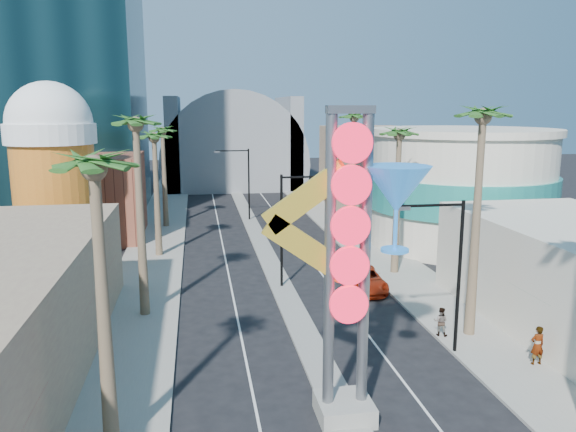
{
  "coord_description": "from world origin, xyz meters",
  "views": [
    {
      "loc": [
        -5.64,
        -17.29,
        12.5
      ],
      "look_at": [
        0.24,
        18.68,
        5.39
      ],
      "focal_mm": 35.0,
      "sensor_mm": 36.0,
      "label": 1
    }
  ],
  "objects_px": {
    "red_pickup": "(363,279)",
    "pedestrian_a": "(537,345)",
    "pedestrian_b": "(441,321)",
    "neon_sign": "(368,244)"
  },
  "relations": [
    {
      "from": "neon_sign",
      "to": "pedestrian_b",
      "type": "relative_size",
      "value": 7.85
    },
    {
      "from": "red_pickup",
      "to": "pedestrian_a",
      "type": "distance_m",
      "value": 13.64
    },
    {
      "from": "red_pickup",
      "to": "neon_sign",
      "type": "bearing_deg",
      "value": -103.1
    },
    {
      "from": "neon_sign",
      "to": "pedestrian_b",
      "type": "distance_m",
      "value": 11.49
    },
    {
      "from": "pedestrian_b",
      "to": "neon_sign",
      "type": "bearing_deg",
      "value": 77.33
    },
    {
      "from": "neon_sign",
      "to": "pedestrian_a",
      "type": "bearing_deg",
      "value": 17.09
    },
    {
      "from": "red_pickup",
      "to": "pedestrian_a",
      "type": "bearing_deg",
      "value": -65.35
    },
    {
      "from": "pedestrian_b",
      "to": "red_pickup",
      "type": "bearing_deg",
      "value": -48.42
    },
    {
      "from": "pedestrian_a",
      "to": "pedestrian_b",
      "type": "xyz_separation_m",
      "value": [
        -3.12,
        4.08,
        -0.18
      ]
    },
    {
      "from": "red_pickup",
      "to": "pedestrian_b",
      "type": "distance_m",
      "value": 8.82
    }
  ]
}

